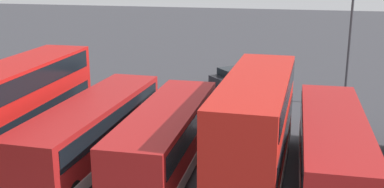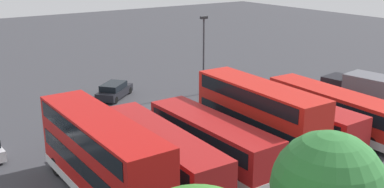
{
  "view_description": "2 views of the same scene",
  "coord_description": "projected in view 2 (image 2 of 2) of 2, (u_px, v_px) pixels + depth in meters",
  "views": [
    {
      "loc": [
        -3.68,
        29.52,
        9.07
      ],
      "look_at": [
        2.32,
        3.5,
        1.76
      ],
      "focal_mm": 44.95,
      "sensor_mm": 36.0,
      "label": 1
    },
    {
      "loc": [
        17.81,
        31.14,
        12.52
      ],
      "look_at": [
        -2.14,
        2.35,
        1.89
      ],
      "focal_mm": 42.75,
      "sensor_mm": 36.0,
      "label": 2
    }
  ],
  "objects": [
    {
      "name": "bus_double_decker_sixth",
      "position": [
        101.0,
        156.0,
        23.96
      ],
      "size": [
        2.71,
        11.13,
        4.55
      ],
      "color": "#B71411",
      "rests_on": "ground"
    },
    {
      "name": "bus_double_decker_third",
      "position": [
        258.0,
        115.0,
        30.13
      ],
      "size": [
        2.84,
        10.37,
        4.55
      ],
      "color": "red",
      "rests_on": "ground"
    },
    {
      "name": "tree_midright",
      "position": [
        328.0,
        188.0,
        16.25
      ],
      "size": [
        4.11,
        4.11,
        6.68
      ],
      "color": "#4C3823",
      "rests_on": "ground"
    },
    {
      "name": "bus_single_deck_second",
      "position": [
        290.0,
        117.0,
        32.23
      ],
      "size": [
        2.75,
        11.22,
        2.95
      ],
      "color": "#A51919",
      "rests_on": "ground"
    },
    {
      "name": "lamp_post_tall",
      "position": [
        204.0,
        49.0,
        41.97
      ],
      "size": [
        0.7,
        0.3,
        7.29
      ],
      "color": "#38383D",
      "rests_on": "ground"
    },
    {
      "name": "car_small_green",
      "position": [
        114.0,
        91.0,
        41.75
      ],
      "size": [
        4.47,
        4.13,
        1.43
      ],
      "color": "black",
      "rests_on": "ground"
    },
    {
      "name": "ground_plane",
      "position": [
        155.0,
        113.0,
        37.83
      ],
      "size": [
        140.0,
        140.0,
        0.0
      ],
      "primitive_type": "plane",
      "color": "#38383D"
    },
    {
      "name": "bus_single_deck_fifth",
      "position": [
        159.0,
        152.0,
        26.44
      ],
      "size": [
        2.91,
        11.38,
        2.95
      ],
      "color": "#A51919",
      "rests_on": "ground"
    },
    {
      "name": "box_truck_blue",
      "position": [
        370.0,
        93.0,
        37.41
      ],
      "size": [
        3.54,
        7.78,
        3.2
      ],
      "color": "#595960",
      "rests_on": "ground"
    },
    {
      "name": "bus_single_deck_near_end",
      "position": [
        334.0,
        109.0,
        33.96
      ],
      "size": [
        3.01,
        11.54,
        2.95
      ],
      "color": "red",
      "rests_on": "ground"
    },
    {
      "name": "bus_single_deck_fourth",
      "position": [
        211.0,
        140.0,
        28.24
      ],
      "size": [
        2.7,
        10.42,
        2.95
      ],
      "color": "#A51919",
      "rests_on": "ground"
    },
    {
      "name": "waste_bin_yellow",
      "position": [
        118.0,
        128.0,
        33.38
      ],
      "size": [
        0.6,
        0.6,
        0.95
      ],
      "primitive_type": "cylinder",
      "color": "#333338",
      "rests_on": "ground"
    }
  ]
}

